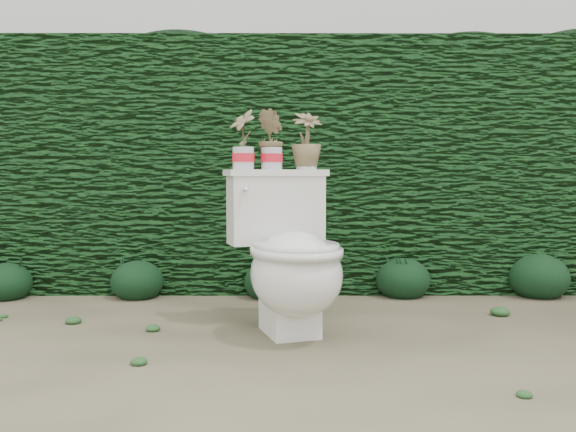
{
  "coord_description": "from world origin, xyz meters",
  "views": [
    {
      "loc": [
        0.08,
        -2.63,
        0.76
      ],
      "look_at": [
        0.09,
        0.33,
        0.55
      ],
      "focal_mm": 38.0,
      "sensor_mm": 36.0,
      "label": 1
    }
  ],
  "objects_px": {
    "toilet": "(291,260)",
    "potted_plant_left": "(243,141)",
    "potted_plant_right": "(307,142)",
    "potted_plant_center": "(272,141)"
  },
  "relations": [
    {
      "from": "potted_plant_right",
      "to": "potted_plant_left",
      "type": "bearing_deg",
      "value": 178.94
    },
    {
      "from": "toilet",
      "to": "potted_plant_left",
      "type": "relative_size",
      "value": 2.78
    },
    {
      "from": "toilet",
      "to": "potted_plant_center",
      "type": "bearing_deg",
      "value": 95.05
    },
    {
      "from": "potted_plant_center",
      "to": "potted_plant_left",
      "type": "bearing_deg",
      "value": -96.19
    },
    {
      "from": "toilet",
      "to": "potted_plant_center",
      "type": "relative_size",
      "value": 2.78
    },
    {
      "from": "potted_plant_center",
      "to": "potted_plant_right",
      "type": "height_order",
      "value": "potted_plant_center"
    },
    {
      "from": "potted_plant_right",
      "to": "toilet",
      "type": "bearing_deg",
      "value": -125.14
    },
    {
      "from": "potted_plant_center",
      "to": "toilet",
      "type": "bearing_deg",
      "value": -1.14
    },
    {
      "from": "potted_plant_center",
      "to": "potted_plant_right",
      "type": "relative_size",
      "value": 1.01
    },
    {
      "from": "toilet",
      "to": "potted_plant_left",
      "type": "height_order",
      "value": "potted_plant_left"
    }
  ]
}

